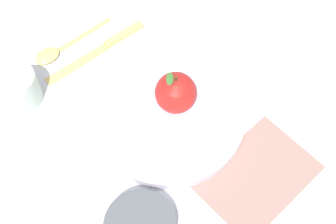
{
  "coord_description": "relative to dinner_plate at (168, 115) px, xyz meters",
  "views": [
    {
      "loc": [
        0.04,
        0.42,
        0.7
      ],
      "look_at": [
        -0.02,
        0.03,
        0.02
      ],
      "focal_mm": 49.88,
      "sensor_mm": 36.0,
      "label": 1
    }
  ],
  "objects": [
    {
      "name": "cup",
      "position": [
        0.24,
        -0.08,
        0.02
      ],
      "size": [
        0.07,
        0.07,
        0.06
      ],
      "color": "#B2C6B2",
      "rests_on": "ground_plane"
    },
    {
      "name": "spoon",
      "position": [
        0.18,
        -0.17,
        -0.01
      ],
      "size": [
        0.16,
        0.1,
        0.01
      ],
      "color": "#D8B766",
      "rests_on": "ground_plane"
    },
    {
      "name": "dinner_plate",
      "position": [
        0.0,
        0.0,
        0.0
      ],
      "size": [
        0.26,
        0.26,
        0.02
      ],
      "color": "silver",
      "rests_on": "ground_plane"
    },
    {
      "name": "linen_napkin",
      "position": [
        -0.12,
        0.13,
        -0.01
      ],
      "size": [
        0.23,
        0.21,
        0.0
      ],
      "primitive_type": "cube",
      "rotation": [
        0.0,
        0.0,
        5.29
      ],
      "color": "gray",
      "rests_on": "ground_plane"
    },
    {
      "name": "apple",
      "position": [
        -0.02,
        -0.01,
        0.04
      ],
      "size": [
        0.07,
        0.07,
        0.08
      ],
      "color": "#B21E19",
      "rests_on": "dinner_plate"
    },
    {
      "name": "knife",
      "position": [
        0.09,
        -0.17,
        -0.01
      ],
      "size": [
        0.19,
        0.12,
        0.01
      ],
      "color": "#D8B766",
      "rests_on": "ground_plane"
    },
    {
      "name": "ground_plane",
      "position": [
        0.02,
        -0.03,
        -0.01
      ],
      "size": [
        2.4,
        2.4,
        0.0
      ],
      "primitive_type": "plane",
      "color": "silver"
    }
  ]
}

